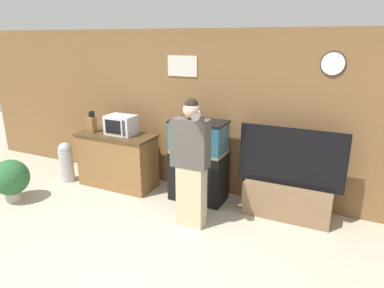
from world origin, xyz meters
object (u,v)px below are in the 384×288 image
(trash_bin, at_px, (66,161))
(tv_on_stand, at_px, (287,192))
(counter_island, at_px, (118,160))
(knife_block, at_px, (92,124))
(person_standing, at_px, (191,162))
(microwave, at_px, (121,125))
(potted_plant, at_px, (11,178))
(aquarium_on_stand, at_px, (198,161))

(trash_bin, bearing_deg, tv_on_stand, 5.64)
(counter_island, relative_size, knife_block, 3.70)
(tv_on_stand, xyz_separation_m, trash_bin, (-3.79, -0.37, -0.02))
(knife_block, relative_size, trash_bin, 0.51)
(person_standing, bearing_deg, microwave, 156.99)
(knife_block, relative_size, potted_plant, 0.54)
(person_standing, distance_m, potted_plant, 2.93)
(counter_island, height_order, aquarium_on_stand, aquarium_on_stand)
(counter_island, distance_m, knife_block, 0.75)
(aquarium_on_stand, bearing_deg, potted_plant, -153.27)
(microwave, height_order, potted_plant, microwave)
(microwave, bearing_deg, counter_island, -154.10)
(aquarium_on_stand, bearing_deg, person_standing, -73.13)
(microwave, height_order, aquarium_on_stand, aquarium_on_stand)
(microwave, distance_m, knife_block, 0.55)
(microwave, xyz_separation_m, trash_bin, (-1.04, -0.28, -0.71))
(knife_block, height_order, trash_bin, knife_block)
(knife_block, relative_size, person_standing, 0.21)
(knife_block, height_order, person_standing, person_standing)
(microwave, bearing_deg, knife_block, -170.41)
(counter_island, relative_size, person_standing, 0.76)
(tv_on_stand, height_order, potted_plant, tv_on_stand)
(knife_block, distance_m, person_standing, 2.24)
(person_standing, xyz_separation_m, potted_plant, (-2.83, -0.56, -0.53))
(microwave, distance_m, aquarium_on_stand, 1.45)
(potted_plant, bearing_deg, trash_bin, 79.20)
(aquarium_on_stand, xyz_separation_m, person_standing, (0.23, -0.75, 0.27))
(counter_island, distance_m, tv_on_stand, 2.84)
(knife_block, height_order, potted_plant, knife_block)
(knife_block, relative_size, aquarium_on_stand, 0.28)
(counter_island, height_order, microwave, microwave)
(microwave, bearing_deg, trash_bin, -164.99)
(knife_block, bearing_deg, potted_plant, -120.53)
(knife_block, bearing_deg, aquarium_on_stand, 4.77)
(tv_on_stand, bearing_deg, potted_plant, -161.39)
(potted_plant, bearing_deg, microwave, 45.46)
(microwave, height_order, knife_block, knife_block)
(knife_block, bearing_deg, microwave, 9.59)
(microwave, bearing_deg, person_standing, -23.01)
(counter_island, height_order, potted_plant, counter_island)
(counter_island, xyz_separation_m, person_standing, (1.70, -0.64, 0.45))
(aquarium_on_stand, relative_size, potted_plant, 1.91)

